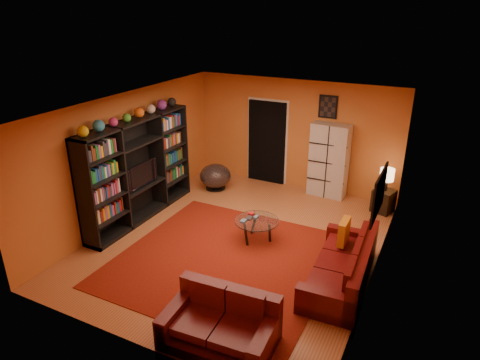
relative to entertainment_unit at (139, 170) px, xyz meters
The scene contains 20 objects.
floor 2.51m from the entertainment_unit, ahead, with size 6.00×6.00×0.00m, color #95542E.
ceiling 2.75m from the entertainment_unit, ahead, with size 6.00×6.00×0.00m, color white.
wall_back 3.77m from the entertainment_unit, 52.83° to the left, with size 6.00×6.00×0.00m, color #BE6729.
wall_front 3.77m from the entertainment_unit, 52.83° to the right, with size 6.00×6.00×0.00m, color #BE6729.
wall_left 0.34m from the entertainment_unit, behind, with size 6.00×6.00×0.00m, color #BE6729.
wall_right 4.78m from the entertainment_unit, ahead, with size 6.00×6.00×0.00m, color #BE6729.
rug 2.69m from the entertainment_unit, 16.42° to the right, with size 3.60×3.60×0.01m, color #5E130A.
doorway 3.35m from the entertainment_unit, 61.98° to the left, with size 0.95×0.10×2.04m, color black.
wall_art_right 4.80m from the entertainment_unit, ahead, with size 0.03×1.00×0.70m, color black.
wall_art_back 4.36m from the entertainment_unit, 44.57° to the left, with size 0.42×0.03×0.52m, color black.
entertainment_unit is the anchor object (origin of this frame).
tv 0.11m from the entertainment_unit, 52.95° to the right, with size 0.12×0.89×0.51m, color black.
sofa 4.50m from the entertainment_unit, ahead, with size 0.97×2.17×0.85m.
loveseat 4.12m from the entertainment_unit, 36.66° to the right, with size 1.51×0.96×0.85m.
throw_pillow 4.25m from the entertainment_unit, ahead, with size 0.12×0.42×0.42m, color orange.
coffee_table 2.68m from the entertainment_unit, ahead, with size 0.84×0.84×0.42m.
storage_cabinet 4.25m from the entertainment_unit, 41.28° to the left, with size 0.86×0.38×1.72m, color #B9B3AB.
bowl_chair 2.19m from the entertainment_unit, 70.94° to the left, with size 0.76×0.76×0.61m.
side_table 5.23m from the entertainment_unit, 28.84° to the left, with size 0.40×0.40×0.50m, color black.
table_lamp 5.17m from the entertainment_unit, 28.84° to the left, with size 0.29×0.29×0.49m.
Camera 1 is at (3.20, -6.34, 4.21)m, focal length 32.00 mm.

